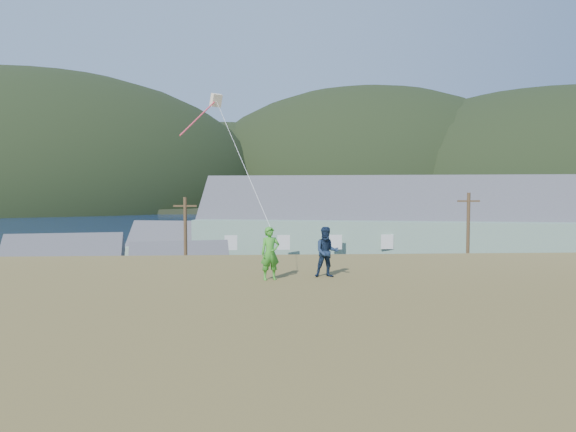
# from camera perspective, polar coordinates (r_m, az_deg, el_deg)

# --- Properties ---
(ground) EXTENTS (900.00, 900.00, 0.00)m
(ground) POSITION_cam_1_polar(r_m,az_deg,el_deg) (35.62, -4.80, -13.29)
(ground) COLOR #0A1638
(ground) RESTS_ON ground
(grass_strip) EXTENTS (110.00, 8.00, 0.10)m
(grass_strip) POSITION_cam_1_polar(r_m,az_deg,el_deg) (33.70, -4.90, -14.16)
(grass_strip) COLOR #4C3D19
(grass_strip) RESTS_ON ground
(waterfront_lot) EXTENTS (72.00, 36.00, 0.12)m
(waterfront_lot) POSITION_cam_1_polar(r_m,az_deg,el_deg) (52.15, -4.28, -7.98)
(waterfront_lot) COLOR #28282B
(waterfront_lot) RESTS_ON ground
(wharf) EXTENTS (26.00, 14.00, 0.90)m
(wharf) POSITION_cam_1_polar(r_m,az_deg,el_deg) (75.12, -8.55, -4.32)
(wharf) COLOR gray
(wharf) RESTS_ON ground
(far_shore) EXTENTS (900.00, 320.00, 2.00)m
(far_shore) POSITION_cam_1_polar(r_m,az_deg,el_deg) (364.29, -3.36, 1.58)
(far_shore) COLOR black
(far_shore) RESTS_ON ground
(far_hills) EXTENTS (760.00, 265.00, 143.00)m
(far_hills) POSITION_cam_1_polar(r_m,az_deg,el_deg) (315.57, 3.09, 1.55)
(far_hills) COLOR black
(far_hills) RESTS_ON ground
(lodge) EXTENTS (40.88, 18.63, 13.89)m
(lodge) POSITION_cam_1_polar(r_m,az_deg,el_deg) (56.01, 10.55, -1.82)
(lodge) COLOR gray
(lodge) RESTS_ON waterfront_lot
(shed_palegreen_near) EXTENTS (10.81, 7.71, 7.27)m
(shed_palegreen_near) POSITION_cam_1_polar(r_m,az_deg,el_deg) (49.40, -23.70, -5.69)
(shed_palegreen_near) COLOR gray
(shed_palegreen_near) RESTS_ON waterfront_lot
(shed_white) EXTENTS (9.13, 6.86, 6.63)m
(shed_white) POSITION_cam_1_polar(r_m,az_deg,el_deg) (44.67, -11.91, -6.65)
(shed_white) COLOR white
(shed_white) RESTS_ON waterfront_lot
(shed_palegreen_far) EXTENTS (12.27, 8.25, 7.66)m
(shed_palegreen_far) POSITION_cam_1_polar(r_m,az_deg,el_deg) (60.00, -11.97, -3.83)
(shed_palegreen_far) COLOR gray
(shed_palegreen_far) RESTS_ON waterfront_lot
(utility_poles) EXTENTS (35.57, 0.24, 9.62)m
(utility_poles) POSITION_cam_1_polar(r_m,az_deg,el_deg) (36.18, -7.70, -5.43)
(utility_poles) COLOR #47331E
(utility_poles) RESTS_ON waterfront_lot
(parked_cars) EXTENTS (25.38, 13.36, 1.57)m
(parked_cars) POSITION_cam_1_polar(r_m,az_deg,el_deg) (55.50, -12.85, -6.56)
(parked_cars) COLOR black
(parked_cars) RESTS_ON waterfront_lot
(kite_flyer_green) EXTENTS (0.67, 0.52, 1.63)m
(kite_flyer_green) POSITION_cam_1_polar(r_m,az_deg,el_deg) (15.77, -2.00, -4.17)
(kite_flyer_green) COLOR green
(kite_flyer_green) RESTS_ON hillside
(kite_flyer_navy) EXTENTS (0.78, 0.61, 1.59)m
(kite_flyer_navy) POSITION_cam_1_polar(r_m,az_deg,el_deg) (16.30, 4.33, -4.01)
(kite_flyer_navy) COLOR #172740
(kite_flyer_navy) RESTS_ON hillside
(kite_rig) EXTENTS (1.74, 3.90, 9.05)m
(kite_rig) POSITION_cam_1_polar(r_m,az_deg,el_deg) (22.90, -8.21, 12.20)
(kite_rig) COLOR #FBE5BF
(kite_rig) RESTS_ON ground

